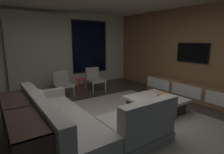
# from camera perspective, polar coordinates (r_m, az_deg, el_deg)

# --- Properties ---
(floor) EXTENTS (9.20, 9.20, 0.00)m
(floor) POSITION_cam_1_polar(r_m,az_deg,el_deg) (3.86, 1.42, -14.79)
(floor) COLOR #332B26
(back_wall_with_window) EXTENTS (6.60, 0.30, 2.70)m
(back_wall_with_window) POSITION_cam_1_polar(r_m,az_deg,el_deg) (6.72, -17.63, 7.92)
(back_wall_with_window) COLOR beige
(back_wall_with_window) RESTS_ON floor
(media_wall) EXTENTS (0.12, 7.80, 2.70)m
(media_wall) POSITION_cam_1_polar(r_m,az_deg,el_deg) (5.83, 26.79, 6.79)
(media_wall) COLOR #8E6642
(media_wall) RESTS_ON floor
(area_rug) EXTENTS (3.20, 3.80, 0.01)m
(area_rug) POSITION_cam_1_polar(r_m,az_deg,el_deg) (3.99, 6.48, -13.88)
(area_rug) COLOR gray
(area_rug) RESTS_ON floor
(sectional_couch) EXTENTS (1.98, 2.50, 0.82)m
(sectional_couch) POSITION_cam_1_polar(r_m,az_deg,el_deg) (3.29, -10.02, -14.30)
(sectional_couch) COLOR gray
(sectional_couch) RESTS_ON floor
(coffee_table) EXTENTS (1.16, 1.16, 0.36)m
(coffee_table) POSITION_cam_1_polar(r_m,az_deg,el_deg) (4.53, 13.64, -8.47)
(coffee_table) COLOR #3A2A24
(coffee_table) RESTS_ON floor
(book_stack_on_coffee_table) EXTENTS (0.29, 0.21, 0.12)m
(book_stack_on_coffee_table) POSITION_cam_1_polar(r_m,az_deg,el_deg) (4.44, 15.90, -5.83)
(book_stack_on_coffee_table) COLOR #ACCC5F
(book_stack_on_coffee_table) RESTS_ON coffee_table
(accent_chair_near_window) EXTENTS (0.54, 0.56, 0.78)m
(accent_chair_near_window) POSITION_cam_1_polar(r_m,az_deg,el_deg) (6.24, -5.59, -0.27)
(accent_chair_near_window) COLOR #B2ADA0
(accent_chair_near_window) RESTS_ON floor
(accent_chair_by_curtain) EXTENTS (0.56, 0.58, 0.78)m
(accent_chair_by_curtain) POSITION_cam_1_polar(r_m,az_deg,el_deg) (5.80, -15.48, -1.56)
(accent_chair_by_curtain) COLOR #B2ADA0
(accent_chair_by_curtain) RESTS_ON floor
(side_stool) EXTENTS (0.32, 0.32, 0.46)m
(side_stool) POSITION_cam_1_polar(r_m,az_deg,el_deg) (6.04, -9.89, -1.38)
(side_stool) COLOR red
(side_stool) RESTS_ON floor
(media_console) EXTENTS (0.46, 3.10, 0.52)m
(media_console) POSITION_cam_1_polar(r_m,az_deg,el_deg) (5.78, 23.96, -4.07)
(media_console) COLOR #8E6642
(media_console) RESTS_ON floor
(mounted_tv) EXTENTS (0.05, 0.99, 0.58)m
(mounted_tv) POSITION_cam_1_polar(r_m,az_deg,el_deg) (5.86, 24.13, 7.04)
(mounted_tv) COLOR black
(console_table_behind_couch) EXTENTS (0.40, 2.10, 0.74)m
(console_table_behind_couch) POSITION_cam_1_polar(r_m,az_deg,el_deg) (3.14, -26.95, -14.38)
(console_table_behind_couch) COLOR #3A2A24
(console_table_behind_couch) RESTS_ON floor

